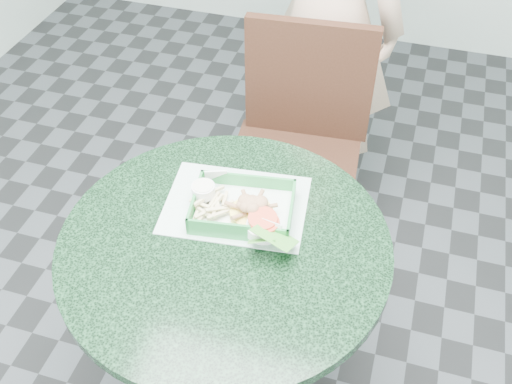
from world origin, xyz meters
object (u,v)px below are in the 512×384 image
(sauce_ramekin, at_px, (207,191))
(dining_chair, at_px, (299,136))
(food_basket, at_px, (243,215))
(cafe_table, at_px, (227,286))
(crab_sandwich, at_px, (250,214))

(sauce_ramekin, bearing_deg, dining_chair, 79.96)
(food_basket, bearing_deg, cafe_table, -99.45)
(cafe_table, distance_m, sauce_ramekin, 0.27)
(cafe_table, bearing_deg, dining_chair, 88.51)
(cafe_table, bearing_deg, crab_sandwich, 62.34)
(crab_sandwich, bearing_deg, food_basket, 141.71)
(food_basket, relative_size, crab_sandwich, 2.32)
(food_basket, height_order, crab_sandwich, crab_sandwich)
(food_basket, bearing_deg, crab_sandwich, -38.29)
(dining_chair, relative_size, crab_sandwich, 8.32)
(cafe_table, height_order, crab_sandwich, crab_sandwich)
(dining_chair, height_order, food_basket, dining_chair)
(sauce_ramekin, bearing_deg, food_basket, -12.32)
(crab_sandwich, bearing_deg, sauce_ramekin, 161.84)
(food_basket, distance_m, sauce_ramekin, 0.12)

